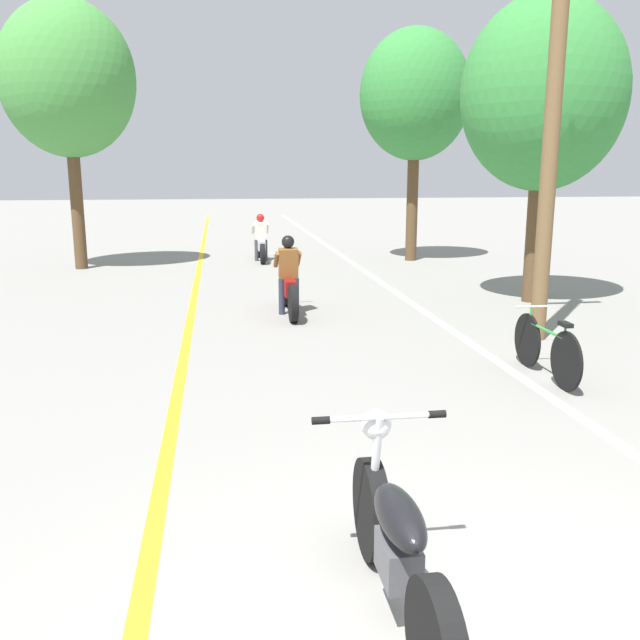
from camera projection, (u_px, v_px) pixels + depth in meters
The scene contains 10 objects.
lane_stripe_center at pixel (196, 285), 15.30m from camera, with size 0.14×48.00×0.01m, color yellow.
lane_stripe_edge at pixel (379, 281), 15.91m from camera, with size 0.14×48.00×0.01m, color white.
utility_pole at pixel (554, 98), 9.70m from camera, with size 1.10×0.24×6.93m.
roadside_tree_right_near at pixel (544, 95), 12.62m from camera, with size 3.11×2.80×5.73m.
roadside_tree_right_far at pixel (415, 96), 18.62m from camera, with size 3.08×2.77×6.35m.
roadside_tree_left at pixel (67, 80), 16.91m from camera, with size 3.35×3.02×6.71m.
motorcycle_foreground at pixel (397, 546), 3.87m from camera, with size 0.85×2.06×1.08m.
motorcycle_rider_lead at pixel (288, 284), 12.19m from camera, with size 0.50×2.16×1.42m.
motorcycle_rider_far at pixel (261, 243), 19.40m from camera, with size 0.50×2.06×1.34m.
bicycle_parked at pixel (546, 348), 8.43m from camera, with size 0.44×1.74×0.83m.
Camera 1 is at (-1.17, -2.75, 2.55)m, focal length 38.00 mm.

